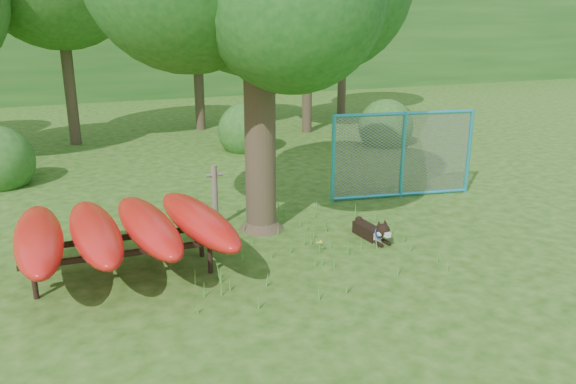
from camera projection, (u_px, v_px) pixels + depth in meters
name	position (u px, v px, depth m)	size (l,w,h in m)	color
ground	(305.00, 271.00, 9.23)	(80.00, 80.00, 0.00)	#224A0E
wooden_post	(215.00, 195.00, 11.03)	(0.34, 0.12, 1.27)	#63584A
kayak_rack	(122.00, 229.00, 8.84)	(3.36, 3.18, 1.05)	black
husky_dog	(373.00, 231.00, 10.50)	(0.33, 1.10, 0.49)	black
fence_section	(403.00, 155.00, 12.84)	(3.39, 0.68, 3.33)	#29A0BF
wildflower_clump	(320.00, 243.00, 9.90)	(0.11, 0.09, 0.23)	#448B2D
bg_tree_c	(196.00, 16.00, 20.07)	(4.00, 4.00, 6.12)	#392D1F
shrub_left	(0.00, 185.00, 14.04)	(1.80, 1.80, 1.80)	#23571C
shrub_right	(385.00, 144.00, 18.68)	(1.80, 1.80, 1.80)	#23571C
shrub_mid	(247.00, 150.00, 17.92)	(1.80, 1.80, 1.80)	#23571C
wooded_hillside	(112.00, 37.00, 33.10)	(80.00, 12.00, 6.00)	#23571C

